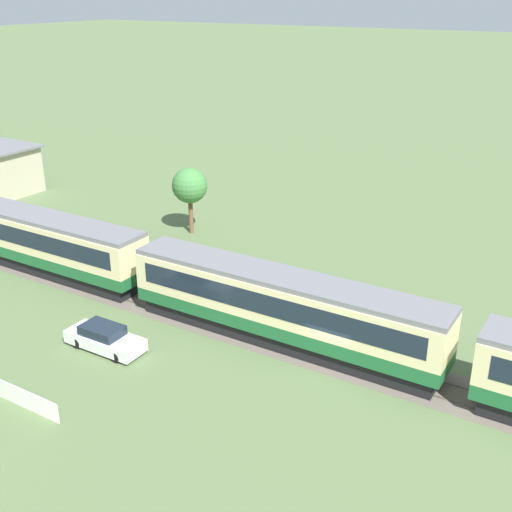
% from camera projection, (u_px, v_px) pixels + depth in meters
% --- Properties ---
extents(ground_plane, '(600.00, 600.00, 0.00)m').
position_uv_depth(ground_plane, '(332.00, 364.00, 34.59)').
color(ground_plane, '#566B42').
extents(passenger_train, '(79.98, 2.94, 4.19)m').
position_uv_depth(passenger_train, '(147.00, 268.00, 40.70)').
color(passenger_train, '#1E6033').
rests_on(passenger_train, ground_plane).
extents(railway_track, '(149.66, 3.60, 0.04)m').
position_uv_depth(railway_track, '(112.00, 290.00, 43.15)').
color(railway_track, '#665B51').
rests_on(railway_track, ground_plane).
extents(parked_car_white, '(4.71, 1.82, 1.41)m').
position_uv_depth(parked_car_white, '(104.00, 338.00, 35.87)').
color(parked_car_white, white).
rests_on(parked_car_white, ground_plane).
extents(yard_tree_0, '(2.89, 2.89, 5.50)m').
position_uv_depth(yard_tree_0, '(190.00, 186.00, 51.70)').
color(yard_tree_0, brown).
rests_on(yard_tree_0, ground_plane).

